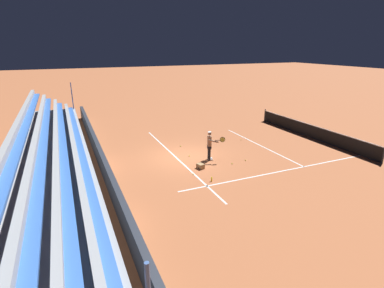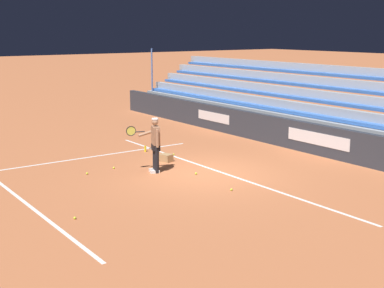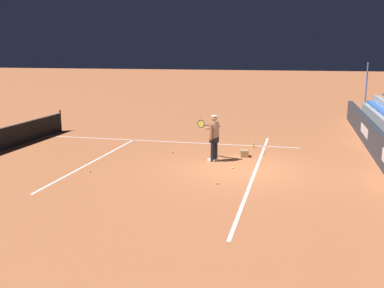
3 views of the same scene
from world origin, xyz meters
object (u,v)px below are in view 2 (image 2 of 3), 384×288
object	(u,v)px
tennis_ball_far_right	(231,190)
water_bottle	(145,149)
tennis_ball_toward_net	(174,154)
tennis_ball_by_box	(196,174)
tennis_ball_on_baseline	(114,168)
tennis_player	(155,144)
tennis_ball_stray_back	(75,218)
ball_box_cardboard	(166,158)
tennis_ball_far_left	(87,173)

from	to	relation	value
tennis_ball_far_right	water_bottle	size ratio (longest dim) A/B	0.30
tennis_ball_toward_net	tennis_ball_by_box	distance (m)	2.69
tennis_ball_on_baseline	tennis_ball_toward_net	bearing A→B (deg)	-80.21
tennis_player	tennis_ball_stray_back	distance (m)	4.64
tennis_ball_on_baseline	tennis_ball_toward_net	xyz separation A→B (m)	(0.45, -2.61, 0.00)
water_bottle	tennis_ball_far_right	bearing A→B (deg)	174.40
tennis_player	ball_box_cardboard	xyz separation A→B (m)	(0.95, -1.03, -0.76)
tennis_ball_far_right	water_bottle	distance (m)	5.62
tennis_ball_far_left	water_bottle	xyz separation A→B (m)	(1.67, -3.08, 0.08)
tennis_ball_far_right	tennis_ball_toward_net	world-z (taller)	same
tennis_ball_by_box	water_bottle	world-z (taller)	water_bottle
tennis_ball_by_box	tennis_player	bearing A→B (deg)	41.46
water_bottle	tennis_ball_stray_back	bearing A→B (deg)	136.05
tennis_ball_by_box	water_bottle	bearing A→B (deg)	-5.46
tennis_ball_toward_net	tennis_ball_by_box	world-z (taller)	same
ball_box_cardboard	tennis_ball_stray_back	bearing A→B (deg)	125.90
tennis_ball_by_box	tennis_ball_far_left	world-z (taller)	same
tennis_player	tennis_ball_far_left	bearing A→B (deg)	62.09
tennis_player	tennis_ball_far_left	world-z (taller)	tennis_player
tennis_player	tennis_ball_on_baseline	bearing A→B (deg)	37.98
tennis_ball_toward_net	ball_box_cardboard	bearing A→B (deg)	130.94
tennis_player	tennis_ball_toward_net	world-z (taller)	tennis_player
tennis_ball_far_right	tennis_ball_on_baseline	xyz separation A→B (m)	(4.04, 1.54, 0.00)
ball_box_cardboard	tennis_ball_by_box	distance (m)	1.95
tennis_ball_far_left	water_bottle	world-z (taller)	water_bottle
tennis_ball_far_right	tennis_ball_toward_net	distance (m)	4.62
tennis_ball_by_box	tennis_ball_far_left	bearing A→B (deg)	54.18
tennis_player	tennis_ball_on_baseline	size ratio (longest dim) A/B	25.98
ball_box_cardboard	tennis_ball_far_right	distance (m)	3.90
tennis_ball_far_right	tennis_ball_far_left	distance (m)	4.66
tennis_ball_by_box	water_bottle	distance (m)	3.66
tennis_ball_toward_net	water_bottle	bearing A→B (deg)	25.31
tennis_ball_stray_back	tennis_ball_toward_net	distance (m)	6.89
tennis_ball_toward_net	water_bottle	distance (m)	1.21
ball_box_cardboard	tennis_ball_stray_back	world-z (taller)	ball_box_cardboard
tennis_ball_toward_net	tennis_ball_by_box	xyz separation A→B (m)	(-2.55, 0.87, 0.00)
tennis_ball_on_baseline	tennis_ball_by_box	bearing A→B (deg)	-140.34
tennis_ball_by_box	tennis_ball_far_left	distance (m)	3.37
tennis_ball_stray_back	tennis_ball_on_baseline	distance (m)	4.68
tennis_ball_far_right	tennis_ball_on_baseline	distance (m)	4.33
tennis_player	tennis_ball_by_box	world-z (taller)	tennis_player
tennis_ball_stray_back	tennis_ball_toward_net	size ratio (longest dim) A/B	1.00
tennis_ball_toward_net	tennis_ball_far_left	bearing A→B (deg)	99.18
tennis_ball_toward_net	tennis_ball_by_box	bearing A→B (deg)	161.25
tennis_ball_far_left	water_bottle	size ratio (longest dim) A/B	0.30
tennis_ball_stray_back	tennis_ball_by_box	size ratio (longest dim) A/B	1.00
ball_box_cardboard	tennis_ball_far_left	xyz separation A→B (m)	(0.03, 2.89, -0.10)
ball_box_cardboard	tennis_ball_toward_net	size ratio (longest dim) A/B	6.06
tennis_ball_far_right	tennis_ball_far_left	bearing A→B (deg)	32.88
tennis_player	water_bottle	xyz separation A→B (m)	(2.66, -1.22, -0.78)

